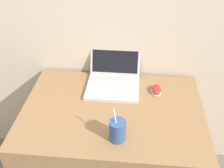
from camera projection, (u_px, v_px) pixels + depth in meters
The scene contains 5 objects.
wall_back at pixel (119, 2), 1.52m from camera, with size 7.00×0.04×2.50m.
desk at pixel (112, 153), 1.72m from camera, with size 1.03×0.71×0.77m.
laptop at pixel (114, 78), 1.66m from camera, with size 0.32×0.35×0.21m.
drink_cup at pixel (118, 130), 1.27m from camera, with size 0.08×0.08×0.19m.
computer_mouse at pixel (157, 90), 1.60m from camera, with size 0.06×0.10×0.04m.
Camera 1 is at (0.10, -0.75, 1.77)m, focal length 42.00 mm.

